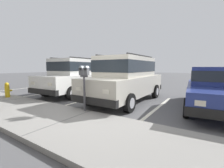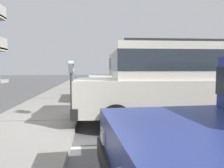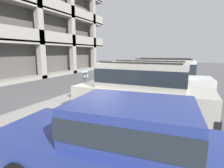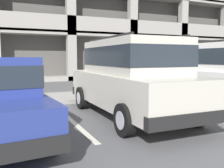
# 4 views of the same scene
# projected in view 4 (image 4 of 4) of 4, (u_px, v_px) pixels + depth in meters

# --- Properties ---
(ground_plane) EXTENTS (80.00, 80.00, 0.10)m
(ground_plane) POSITION_uv_depth(u_px,v_px,m) (104.00, 104.00, 8.53)
(ground_plane) COLOR #565659
(sidewalk) EXTENTS (40.00, 2.20, 0.12)m
(sidewalk) POSITION_uv_depth(u_px,v_px,m) (91.00, 96.00, 9.70)
(sidewalk) COLOR gray
(sidewalk) RESTS_ON ground_plane
(parking_stall_lines) EXTENTS (13.10, 4.80, 0.01)m
(parking_stall_lines) POSITION_uv_depth(u_px,v_px,m) (167.00, 106.00, 7.90)
(parking_stall_lines) COLOR silver
(parking_stall_lines) RESTS_ON ground_plane
(silver_suv) EXTENTS (2.04, 4.79, 2.03)m
(silver_suv) POSITION_uv_depth(u_px,v_px,m) (131.00, 75.00, 6.43)
(silver_suv) COLOR beige
(silver_suv) RESTS_ON ground_plane
(parking_meter_near) EXTENTS (0.35, 0.12, 1.46)m
(parking_meter_near) POSITION_uv_depth(u_px,v_px,m) (103.00, 67.00, 8.77)
(parking_meter_near) COLOR #47474C
(parking_meter_near) RESTS_ON sidewalk
(fire_hydrant) EXTENTS (0.30, 0.30, 0.70)m
(fire_hydrant) POSITION_uv_depth(u_px,v_px,m) (198.00, 82.00, 10.97)
(fire_hydrant) COLOR gold
(fire_hydrant) RESTS_ON sidewalk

